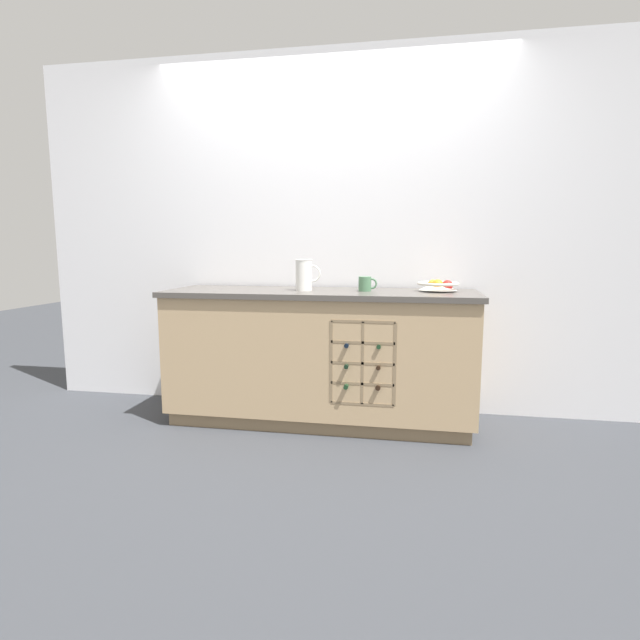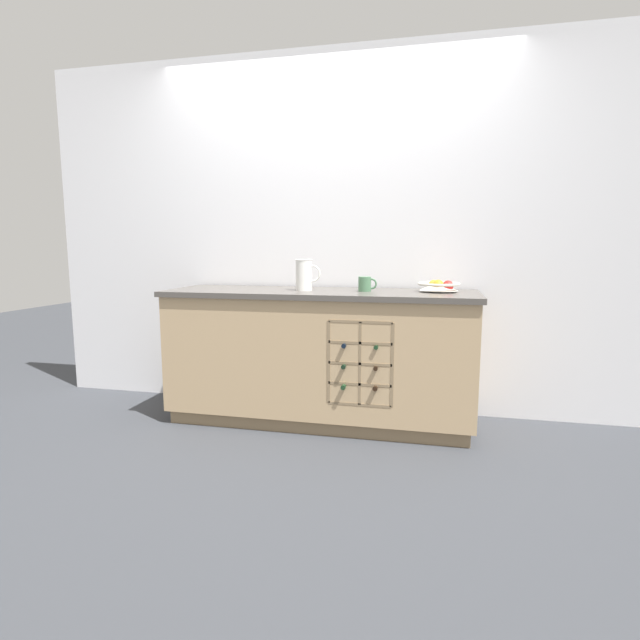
% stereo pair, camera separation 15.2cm
% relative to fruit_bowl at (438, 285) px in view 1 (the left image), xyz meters
% --- Properties ---
extents(ground_plane, '(14.00, 14.00, 0.00)m').
position_rel_fruit_bowl_xyz_m(ground_plane, '(-0.77, -0.08, -0.93)').
color(ground_plane, '#383A3F').
extents(back_wall, '(4.41, 0.06, 2.55)m').
position_rel_fruit_bowl_xyz_m(back_wall, '(-0.77, 0.30, 0.34)').
color(back_wall, white).
rests_on(back_wall, ground_plane).
extents(kitchen_island, '(2.05, 0.66, 0.90)m').
position_rel_fruit_bowl_xyz_m(kitchen_island, '(-0.76, -0.08, -0.48)').
color(kitchen_island, '#8B7354').
rests_on(kitchen_island, ground_plane).
extents(fruit_bowl, '(0.27, 0.27, 0.08)m').
position_rel_fruit_bowl_xyz_m(fruit_bowl, '(0.00, 0.00, 0.00)').
color(fruit_bowl, silver).
rests_on(fruit_bowl, kitchen_island).
extents(white_pitcher, '(0.17, 0.11, 0.21)m').
position_rel_fruit_bowl_xyz_m(white_pitcher, '(-0.87, -0.09, 0.07)').
color(white_pitcher, white).
rests_on(white_pitcher, kitchen_island).
extents(ceramic_mug, '(0.12, 0.08, 0.10)m').
position_rel_fruit_bowl_xyz_m(ceramic_mug, '(-0.47, -0.06, 0.01)').
color(ceramic_mug, '#4C7A56').
rests_on(ceramic_mug, kitchen_island).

